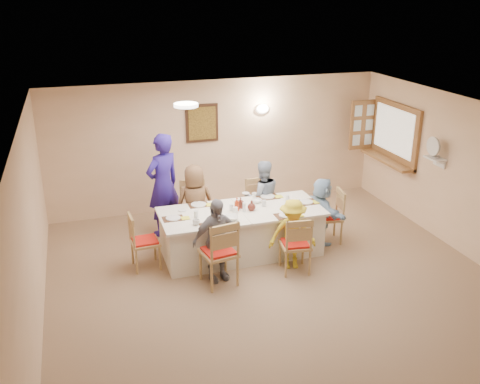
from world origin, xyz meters
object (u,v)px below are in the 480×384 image
object	(u,v)px
diner_front_right	(292,234)
serving_hatch	(395,133)
chair_back_right	(260,205)
chair_front_right	(295,243)
chair_back_left	(194,211)
chair_left_end	(145,241)
chair_right_end	(328,216)
desk_fan	(435,150)
caregiver	(163,185)
diner_back_left	(195,204)
diner_back_right	(262,197)
condiment_ketchup	(237,204)
diner_front_left	(216,240)
diner_right_end	(322,211)
dining_table	(241,232)
chair_front_left	(219,251)

from	to	relation	value
diner_front_right	serving_hatch	bearing A→B (deg)	43.69
chair_back_right	chair_front_right	world-z (taller)	chair_front_right
chair_back_left	chair_left_end	world-z (taller)	chair_back_left
serving_hatch	chair_right_end	bearing A→B (deg)	-150.14
chair_back_right	chair_right_end	size ratio (longest dim) A/B	0.99
desk_fan	caregiver	size ratio (longest dim) A/B	0.16
diner_back_left	diner_back_right	size ratio (longest dim) A/B	1.03
condiment_ketchup	caregiver	bearing A→B (deg)	130.90
diner_front_left	diner_right_end	world-z (taller)	diner_front_left
dining_table	diner_front_left	bearing A→B (deg)	-131.42
diner_right_end	chair_left_end	bearing A→B (deg)	86.51
dining_table	chair_right_end	bearing A→B (deg)	0.00
chair_front_right	chair_left_end	size ratio (longest dim) A/B	1.03
chair_back_left	condiment_ketchup	bearing A→B (deg)	-48.15
diner_back_left	chair_right_end	bearing A→B (deg)	160.05
diner_front_right	diner_right_end	bearing A→B (deg)	51.47
serving_hatch	desk_fan	distance (m)	1.36
diner_front_right	caregiver	xyz separation A→B (m)	(-1.65, 1.83, 0.35)
chair_back_left	chair_back_right	distance (m)	1.20
chair_back_right	condiment_ketchup	size ratio (longest dim) A/B	4.28
diner_right_end	chair_front_right	bearing A→B (deg)	130.80
chair_right_end	diner_back_left	size ratio (longest dim) A/B	0.68
chair_front_left	chair_left_end	bearing A→B (deg)	-49.46
caregiver	condiment_ketchup	bearing A→B (deg)	102.64
chair_left_end	diner_front_right	size ratio (longest dim) A/B	0.80
chair_front_right	diner_back_left	size ratio (longest dim) A/B	0.68
chair_front_left	chair_front_right	world-z (taller)	chair_front_left
chair_right_end	desk_fan	bearing A→B (deg)	89.93
dining_table	chair_front_right	xyz separation A→B (m)	(0.60, -0.80, 0.09)
caregiver	diner_front_right	bearing A→B (deg)	103.78
chair_back_right	caregiver	size ratio (longest dim) A/B	0.51
serving_hatch	diner_back_left	world-z (taller)	serving_hatch
diner_back_right	chair_right_end	bearing A→B (deg)	147.16
chair_front_right	condiment_ketchup	world-z (taller)	condiment_ketchup
chair_front_right	diner_front_right	bearing A→B (deg)	-82.47
chair_back_right	condiment_ketchup	xyz separation A→B (m)	(-0.67, -0.78, 0.41)
desk_fan	chair_front_left	world-z (taller)	desk_fan
chair_back_left	chair_right_end	distance (m)	2.29
desk_fan	chair_back_left	xyz separation A→B (m)	(-3.90, 1.08, -1.05)
chair_right_end	diner_front_left	size ratio (longest dim) A/B	0.73
chair_back_right	diner_front_right	distance (m)	1.48
chair_left_end	diner_back_left	distance (m)	1.19
diner_back_left	chair_front_left	bearing A→B (deg)	87.60
chair_front_left	diner_back_right	bearing A→B (deg)	-138.40
chair_front_left	desk_fan	bearing A→B (deg)	178.19
diner_back_right	caregiver	distance (m)	1.73
diner_back_right	serving_hatch	bearing A→B (deg)	-169.41
chair_front_left	caregiver	bearing A→B (deg)	-86.37
chair_front_right	condiment_ketchup	bearing A→B (deg)	-43.17
chair_back_right	chair_left_end	xyz separation A→B (m)	(-2.15, -0.80, -0.01)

